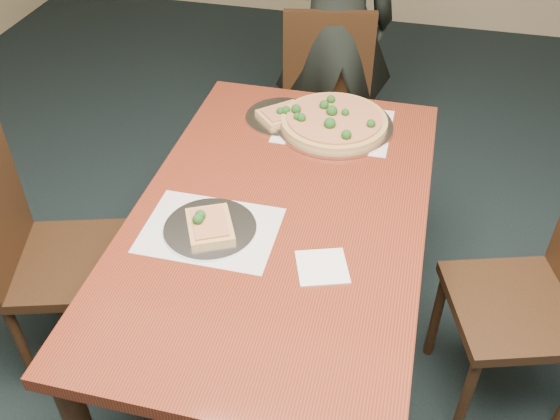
% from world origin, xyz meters
% --- Properties ---
extents(dining_table, '(0.90, 1.50, 0.75)m').
position_xyz_m(dining_table, '(-0.25, 0.68, 0.66)').
color(dining_table, '#571D11').
rests_on(dining_table, ground).
extents(chair_far, '(0.49, 0.49, 0.91)m').
position_xyz_m(chair_far, '(-0.29, 1.77, 0.52)').
color(chair_far, black).
rests_on(chair_far, ground).
extents(chair_left, '(0.52, 0.52, 0.91)m').
position_xyz_m(chair_left, '(-1.06, 0.55, 0.52)').
color(chair_left, black).
rests_on(chair_left, ground).
extents(chair_right, '(0.53, 0.53, 0.91)m').
position_xyz_m(chair_right, '(0.61, 0.75, 0.52)').
color(chair_right, black).
rests_on(chair_right, ground).
extents(diner, '(0.69, 0.58, 1.61)m').
position_xyz_m(diner, '(-0.30, 1.96, 0.81)').
color(diner, black).
rests_on(diner, ground).
extents(placemat_main, '(0.42, 0.32, 0.00)m').
position_xyz_m(placemat_main, '(-0.17, 1.20, 0.75)').
color(placemat_main, white).
rests_on(placemat_main, dining_table).
extents(placemat_near, '(0.40, 0.30, 0.00)m').
position_xyz_m(placemat_near, '(-0.44, 0.54, 0.75)').
color(placemat_near, white).
rests_on(placemat_near, dining_table).
extents(pizza_pan, '(0.44, 0.44, 0.07)m').
position_xyz_m(pizza_pan, '(-0.17, 1.20, 0.77)').
color(pizza_pan, silver).
rests_on(pizza_pan, dining_table).
extents(slice_plate_near, '(0.28, 0.28, 0.06)m').
position_xyz_m(slice_plate_near, '(-0.44, 0.54, 0.76)').
color(slice_plate_near, silver).
rests_on(slice_plate_near, dining_table).
extents(slice_plate_far, '(0.28, 0.28, 0.06)m').
position_xyz_m(slice_plate_far, '(-0.37, 1.21, 0.76)').
color(slice_plate_far, silver).
rests_on(slice_plate_far, dining_table).
extents(napkin, '(0.18, 0.18, 0.01)m').
position_xyz_m(napkin, '(-0.08, 0.46, 0.75)').
color(napkin, white).
rests_on(napkin, dining_table).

